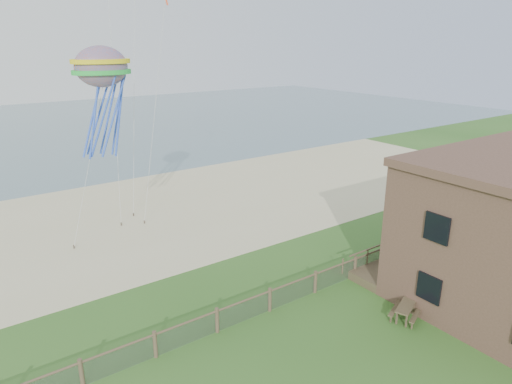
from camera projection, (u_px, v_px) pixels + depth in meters
ground at (362, 381)px, 17.87m from camera, size 160.00×160.00×0.00m
sand_beach at (144, 215)px, 34.91m from camera, size 72.00×20.00×0.02m
ocean at (31, 130)px, 68.98m from camera, size 160.00×68.00×0.02m
chainlink_fence at (270, 301)px, 22.35m from camera, size 36.20×0.20×1.25m
motel_deck at (443, 248)px, 28.82m from camera, size 15.00×2.00×0.50m
picnic_table at (405, 313)px, 21.74m from camera, size 1.95×1.73×0.68m
octopus_kite at (105, 98)px, 25.04m from camera, size 3.83×3.37×6.56m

